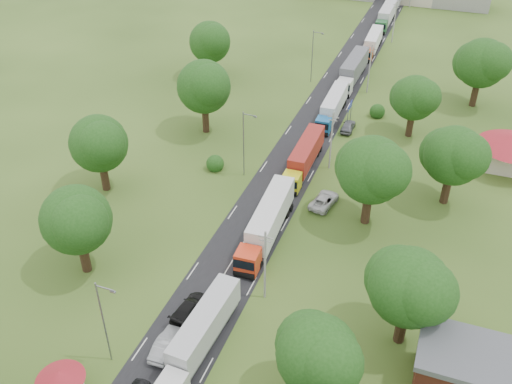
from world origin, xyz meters
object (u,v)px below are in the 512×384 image
at_px(info_sign, 350,109).
at_px(car_lane_mid, 167,344).
at_px(guard_booth, 61,381).
at_px(truck_0, 201,334).

height_order(info_sign, car_lane_mid, info_sign).
height_order(guard_booth, info_sign, info_sign).
height_order(guard_booth, car_lane_mid, guard_booth).
relative_size(guard_booth, truck_0, 0.31).
bearing_deg(info_sign, guard_booth, -101.68).
distance_m(truck_0, car_lane_mid, 3.61).
distance_m(info_sign, car_lane_mid, 52.55).
height_order(guard_booth, truck_0, truck_0).
bearing_deg(guard_booth, car_lane_mid, 51.76).
xyz_separation_m(guard_booth, car_lane_mid, (6.20, 7.87, -1.35)).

